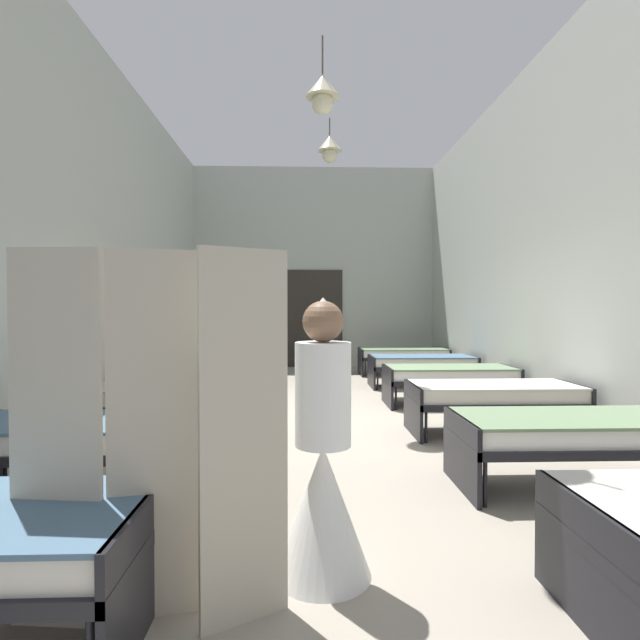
{
  "coord_description": "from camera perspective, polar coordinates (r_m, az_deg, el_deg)",
  "views": [
    {
      "loc": [
        -0.27,
        -6.39,
        1.42
      ],
      "look_at": [
        0.0,
        1.53,
        1.25
      ],
      "focal_mm": 27.63,
      "sensor_mm": 36.0,
      "label": 1
    }
  ],
  "objects": [
    {
      "name": "bed_left_row_2",
      "position": [
        5.86,
        -18.37,
        -8.52
      ],
      "size": [
        1.9,
        0.84,
        0.57
      ],
      "color": "black",
      "rests_on": "ground"
    },
    {
      "name": "bed_right_row_4",
      "position": [
        9.26,
        11.71,
        -4.9
      ],
      "size": [
        1.9,
        0.84,
        0.57
      ],
      "color": "black",
      "rests_on": "ground"
    },
    {
      "name": "bed_right_row_3",
      "position": [
        7.62,
        14.75,
        -6.23
      ],
      "size": [
        1.9,
        0.84,
        0.57
      ],
      "color": "black",
      "rests_on": "ground"
    },
    {
      "name": "bed_left_row_5",
      "position": [
        10.82,
        -10.68,
        -4.02
      ],
      "size": [
        1.9,
        0.84,
        0.57
      ],
      "color": "black",
      "rests_on": "ground"
    },
    {
      "name": "bed_left_row_4",
      "position": [
        9.14,
        -12.31,
        -4.98
      ],
      "size": [
        1.9,
        0.84,
        0.57
      ],
      "color": "black",
      "rests_on": "ground"
    },
    {
      "name": "ground_plane",
      "position": [
        6.56,
        0.47,
        -11.75
      ],
      "size": [
        6.52,
        12.22,
        0.1
      ],
      "primitive_type": "cube",
      "color": "#9E9384"
    },
    {
      "name": "bed_left_row_3",
      "position": [
        7.49,
        -14.66,
        -6.37
      ],
      "size": [
        1.9,
        0.84,
        0.57
      ],
      "color": "black",
      "rests_on": "ground"
    },
    {
      "name": "bed_left_row_1",
      "position": [
        4.28,
        -24.97,
        -12.19
      ],
      "size": [
        1.9,
        0.84,
        0.57
      ],
      "color": "black",
      "rests_on": "ground"
    },
    {
      "name": "room_shell",
      "position": [
        7.75,
        0.07,
        9.04
      ],
      "size": [
        6.32,
        11.82,
        4.94
      ],
      "color": "#B2B7AD",
      "rests_on": "ground"
    },
    {
      "name": "potted_plant",
      "position": [
        10.02,
        0.5,
        -2.63
      ],
      "size": [
        0.58,
        0.58,
        1.24
      ],
      "color": "brown",
      "rests_on": "ground"
    },
    {
      "name": "bed_right_row_1",
      "position": [
        4.52,
        27.54,
        -11.51
      ],
      "size": [
        1.9,
        0.84,
        0.57
      ],
      "color": "black",
      "rests_on": "ground"
    },
    {
      "name": "nurse_near_aisle",
      "position": [
        2.75,
        0.35,
        -17.74
      ],
      "size": [
        0.52,
        0.52,
        1.49
      ],
      "rotation": [
        0.0,
        0.0,
        4.91
      ],
      "color": "white",
      "rests_on": "ground"
    },
    {
      "name": "bed_right_row_5",
      "position": [
        10.91,
        9.59,
        -3.97
      ],
      "size": [
        1.9,
        0.84,
        0.57
      ],
      "color": "black",
      "rests_on": "ground"
    },
    {
      "name": "privacy_screen",
      "position": [
        2.42,
        -18.86,
        -12.58
      ],
      "size": [
        1.24,
        0.23,
        1.7
      ],
      "rotation": [
        0.0,
        0.0,
        0.19
      ],
      "color": "#BCB29E",
      "rests_on": "ground"
    },
    {
      "name": "nurse_mid_aisle",
      "position": [
        8.38,
        0.26,
        -4.9
      ],
      "size": [
        0.52,
        0.52,
        1.49
      ],
      "rotation": [
        0.0,
        0.0,
        3.33
      ],
      "color": "white",
      "rests_on": "ground"
    },
    {
      "name": "patient_seated_primary",
      "position": [
        7.35,
        -12.05,
        -3.13
      ],
      "size": [
        0.44,
        0.44,
        0.8
      ],
      "color": "#515B70",
      "rests_on": "bed_left_row_3"
    },
    {
      "name": "bed_right_row_2",
      "position": [
        6.03,
        19.46,
        -8.24
      ],
      "size": [
        1.9,
        0.84,
        0.57
      ],
      "color": "black",
      "rests_on": "ground"
    }
  ]
}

